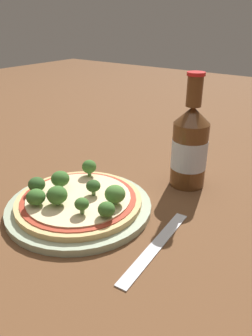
# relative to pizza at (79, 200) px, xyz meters

# --- Properties ---
(ground_plane) EXTENTS (3.00, 3.00, 0.00)m
(ground_plane) POSITION_rel_pizza_xyz_m (-0.01, -0.01, -0.02)
(ground_plane) COLOR brown
(plate) EXTENTS (0.24, 0.24, 0.01)m
(plate) POSITION_rel_pizza_xyz_m (-0.00, 0.00, -0.01)
(plate) COLOR #A3B293
(plate) RESTS_ON ground_plane
(pizza) EXTENTS (0.21, 0.21, 0.01)m
(pizza) POSITION_rel_pizza_xyz_m (0.00, 0.00, 0.00)
(pizza) COLOR tan
(pizza) RESTS_ON plate
(broccoli_floret_0) EXTENTS (0.03, 0.03, 0.03)m
(broccoli_floret_0) POSITION_rel_pizza_xyz_m (-0.04, 0.00, 0.03)
(broccoli_floret_0) COLOR #6B8E51
(broccoli_floret_0) RESTS_ON pizza
(broccoli_floret_1) EXTENTS (0.02, 0.02, 0.03)m
(broccoli_floret_1) POSITION_rel_pizza_xyz_m (0.04, -0.03, 0.02)
(broccoli_floret_1) COLOR #6B8E51
(broccoli_floret_1) RESTS_ON pizza
(broccoli_floret_2) EXTENTS (0.03, 0.03, 0.03)m
(broccoli_floret_2) POSITION_rel_pizza_xyz_m (-0.07, -0.03, 0.02)
(broccoli_floret_2) COLOR #6B8E51
(broccoli_floret_2) RESTS_ON pizza
(broccoli_floret_3) EXTENTS (0.03, 0.03, 0.03)m
(broccoli_floret_3) POSITION_rel_pizza_xyz_m (-0.04, 0.07, 0.03)
(broccoli_floret_3) COLOR #6B8E51
(broccoli_floret_3) RESTS_ON pizza
(broccoli_floret_4) EXTENTS (0.03, 0.03, 0.03)m
(broccoli_floret_4) POSITION_rel_pizza_xyz_m (-0.01, -0.04, 0.02)
(broccoli_floret_4) COLOR #6B8E51
(broccoli_floret_4) RESTS_ON pizza
(broccoli_floret_5) EXTENTS (0.02, 0.02, 0.03)m
(broccoli_floret_5) POSITION_rel_pizza_xyz_m (0.02, 0.02, 0.02)
(broccoli_floret_5) COLOR #6B8E51
(broccoli_floret_5) RESTS_ON pizza
(broccoli_floret_6) EXTENTS (0.03, 0.03, 0.02)m
(broccoli_floret_6) POSITION_rel_pizza_xyz_m (0.08, -0.02, 0.02)
(broccoli_floret_6) COLOR #6B8E51
(broccoli_floret_6) RESTS_ON pizza
(broccoli_floret_7) EXTENTS (0.03, 0.03, 0.03)m
(broccoli_floret_7) POSITION_rel_pizza_xyz_m (0.06, 0.02, 0.02)
(broccoli_floret_7) COLOR #6B8E51
(broccoli_floret_7) RESTS_ON pizza
(broccoli_floret_8) EXTENTS (0.03, 0.03, 0.03)m
(broccoli_floret_8) POSITION_rel_pizza_xyz_m (-0.04, -0.06, 0.02)
(broccoli_floret_8) COLOR #6B8E51
(broccoli_floret_8) RESTS_ON pizza
(beer_bottle) EXTENTS (0.07, 0.07, 0.21)m
(beer_bottle) POSITION_rel_pizza_xyz_m (0.10, 0.19, 0.06)
(beer_bottle) COLOR #563319
(beer_bottle) RESTS_ON ground_plane
(fork) EXTENTS (0.03, 0.19, 0.00)m
(fork) POSITION_rel_pizza_xyz_m (0.16, -0.01, -0.02)
(fork) COLOR silver
(fork) RESTS_ON ground_plane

